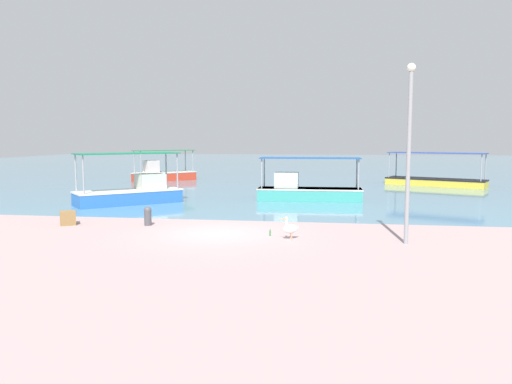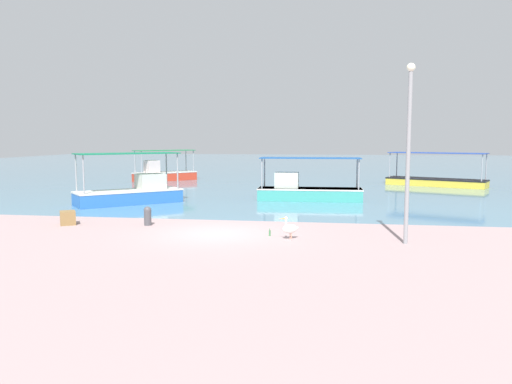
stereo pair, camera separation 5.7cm
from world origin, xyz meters
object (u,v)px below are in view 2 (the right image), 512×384
Objects in this scene: fishing_boat_far_left at (307,190)px; fishing_boat_near_left at (132,192)px; glass_bottle at (270,233)px; fishing_boat_center at (436,180)px; lamp_post at (409,144)px; fishing_boat_far_right at (163,173)px; mooring_bollard at (148,215)px; cargo_crate at (68,218)px; pelican at (290,228)px.

fishing_boat_far_left is 1.09× the size of fishing_boat_near_left.
fishing_boat_near_left reaches higher than glass_bottle.
fishing_boat_center is 22.22m from lamp_post.
fishing_boat_far_right is 17.05m from fishing_boat_far_left.
fishing_boat_near_left is at bearing 117.47° from mooring_bollard.
mooring_bollard is 5.35m from glass_bottle.
lamp_post is (13.09, -8.47, 2.67)m from fishing_boat_near_left.
cargo_crate is at bearing -132.81° from fishing_boat_center.
pelican is at bearing 177.08° from lamp_post.
cargo_crate is (-3.28, -0.31, -0.14)m from mooring_bollard.
pelican is 2.96× the size of glass_bottle.
cargo_crate is (-9.19, -9.46, -0.33)m from fishing_boat_far_left.
pelican is at bearing -17.68° from mooring_bollard.
fishing_boat_far_left is 9.63m from fishing_boat_near_left.
fishing_boat_far_right is 7.09× the size of cargo_crate.
pelican is (-9.03, -21.23, -0.10)m from fishing_boat_center.
mooring_bollard reaches higher than glass_bottle.
fishing_boat_near_left is 11.56m from glass_bottle.
fishing_boat_far_right is 0.82× the size of lamp_post.
fishing_boat_far_left is 21.76× the size of glass_bottle.
pelican is 0.91m from glass_bottle.
fishing_boat_near_left is 6.71m from cargo_crate.
pelican is (9.22, -8.28, -0.26)m from fishing_boat_near_left.
fishing_boat_far_left is at bearing 89.96° from pelican.
fishing_boat_center is at bearing 52.36° from mooring_bollard.
fishing_boat_center is 1.34× the size of fishing_boat_near_left.
cargo_crate is at bearing 170.28° from pelican.
cargo_crate is at bearing 172.27° from lamp_post.
fishing_boat_far_right is 25.14m from glass_bottle.
fishing_boat_far_right is at bearing 107.56° from mooring_bollard.
fishing_boat_far_left is at bearing -42.97° from fishing_boat_far_right.
pelican is at bearing -9.72° from cargo_crate.
fishing_boat_far_left is (12.48, -11.62, -0.02)m from fishing_boat_far_right.
fishing_boat_far_left is at bearing 16.63° from fishing_boat_near_left.
fishing_boat_far_right is 6.08× the size of pelican.
fishing_boat_far_left is 11.03m from pelican.
pelican reaches higher than mooring_bollard.
lamp_post reaches higher than fishing_boat_far_left.
pelican reaches higher than cargo_crate.
fishing_boat_far_left reaches higher than cargo_crate.
fishing_boat_near_left is 7.84× the size of cargo_crate.
mooring_bollard is at bearing -122.82° from fishing_boat_far_left.
lamp_post reaches higher than fishing_boat_far_right.
fishing_boat_near_left is (3.25, -14.38, 0.01)m from fishing_boat_far_right.
fishing_boat_far_right is 0.68× the size of fishing_boat_center.
glass_bottle is (11.71, -22.24, -0.52)m from fishing_boat_far_right.
fishing_boat_center reaches higher than mooring_bollard.
fishing_boat_far_right is at bearing 125.56° from lamp_post.
lamp_post is at bearing -71.02° from fishing_boat_far_left.
lamp_post is 7.63× the size of mooring_bollard.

